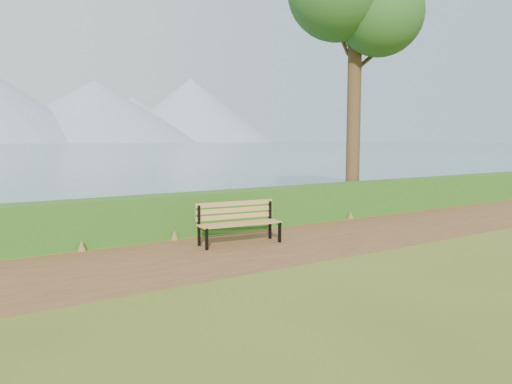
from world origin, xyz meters
TOP-DOWN VIEW (x-y plane):
  - ground at (0.00, 0.00)m, footprint 140.00×140.00m
  - path at (0.00, 0.30)m, footprint 40.00×3.40m
  - hedge at (0.00, 2.60)m, footprint 32.00×0.85m
  - bench at (-0.08, 0.90)m, footprint 1.94×0.78m

SIDE VIEW (x-z plane):
  - ground at x=0.00m, z-range 0.00..0.00m
  - path at x=0.00m, z-range 0.00..0.01m
  - hedge at x=0.00m, z-range 0.00..1.00m
  - bench at x=-0.08m, z-range 0.07..1.02m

